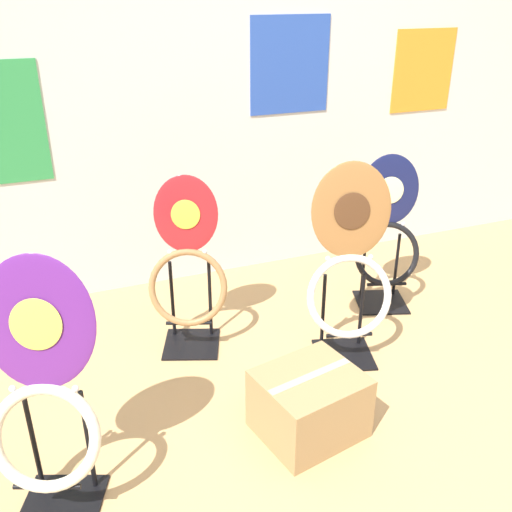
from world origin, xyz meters
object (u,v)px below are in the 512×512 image
object	(u,v)px
toilet_seat_display_navy_moon	(387,239)
storage_box	(309,404)
toilet_seat_display_crimson_swirl	(188,274)
toilet_seat_display_purple_note	(44,398)
toilet_seat_display_woodgrain	(349,271)

from	to	relation	value
toilet_seat_display_navy_moon	storage_box	world-z (taller)	toilet_seat_display_navy_moon
toilet_seat_display_navy_moon	toilet_seat_display_crimson_swirl	distance (m)	1.16
toilet_seat_display_purple_note	toilet_seat_display_crimson_swirl	distance (m)	1.07
toilet_seat_display_crimson_swirl	storage_box	size ratio (longest dim) A/B	1.94
storage_box	toilet_seat_display_crimson_swirl	bearing A→B (deg)	109.27
toilet_seat_display_navy_moon	toilet_seat_display_purple_note	size ratio (longest dim) A/B	0.93
toilet_seat_display_navy_moon	storage_box	size ratio (longest dim) A/B	1.91
toilet_seat_display_woodgrain	toilet_seat_display_crimson_swirl	world-z (taller)	toilet_seat_display_woodgrain
toilet_seat_display_crimson_swirl	toilet_seat_display_purple_note	bearing A→B (deg)	-131.54
storage_box	toilet_seat_display_navy_moon	bearing A→B (deg)	42.52
toilet_seat_display_navy_moon	toilet_seat_display_purple_note	xyz separation A→B (m)	(-1.87, -0.81, 0.06)
toilet_seat_display_navy_moon	toilet_seat_display_purple_note	distance (m)	2.03
toilet_seat_display_woodgrain	toilet_seat_display_crimson_swirl	distance (m)	0.79
toilet_seat_display_navy_moon	storage_box	bearing A→B (deg)	-137.48
toilet_seat_display_navy_moon	toilet_seat_display_purple_note	world-z (taller)	toilet_seat_display_purple_note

